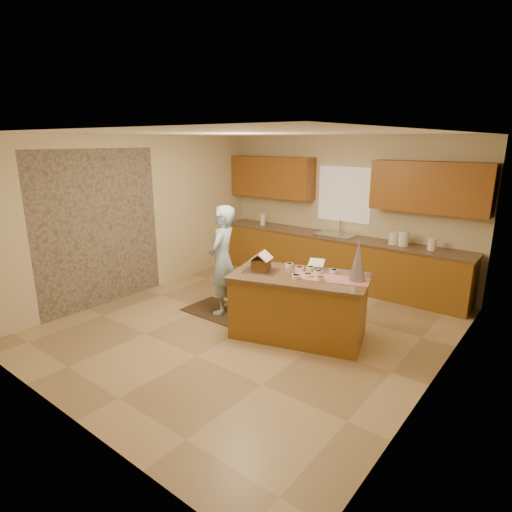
# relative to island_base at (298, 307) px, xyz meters

# --- Properties ---
(floor) EXTENTS (5.50, 5.50, 0.00)m
(floor) POSITION_rel_island_base_xyz_m (-0.68, -0.14, -0.42)
(floor) COLOR tan
(floor) RESTS_ON ground
(ceiling) EXTENTS (5.50, 5.50, 0.00)m
(ceiling) POSITION_rel_island_base_xyz_m (-0.68, -0.14, 2.28)
(ceiling) COLOR silver
(ceiling) RESTS_ON floor
(wall_back) EXTENTS (5.50, 5.50, 0.00)m
(wall_back) POSITION_rel_island_base_xyz_m (-0.68, 2.61, 0.93)
(wall_back) COLOR beige
(wall_back) RESTS_ON floor
(wall_front) EXTENTS (5.50, 5.50, 0.00)m
(wall_front) POSITION_rel_island_base_xyz_m (-0.68, -2.89, 0.93)
(wall_front) COLOR beige
(wall_front) RESTS_ON floor
(wall_left) EXTENTS (5.50, 5.50, 0.00)m
(wall_left) POSITION_rel_island_base_xyz_m (-3.18, -0.14, 0.93)
(wall_left) COLOR beige
(wall_left) RESTS_ON floor
(wall_right) EXTENTS (5.50, 5.50, 0.00)m
(wall_right) POSITION_rel_island_base_xyz_m (1.82, -0.14, 0.93)
(wall_right) COLOR beige
(wall_right) RESTS_ON floor
(stone_accent) EXTENTS (0.00, 2.50, 2.50)m
(stone_accent) POSITION_rel_island_base_xyz_m (-3.16, -0.94, 0.83)
(stone_accent) COLOR gray
(stone_accent) RESTS_ON wall_left
(window_curtain) EXTENTS (1.05, 0.03, 1.00)m
(window_curtain) POSITION_rel_island_base_xyz_m (-0.68, 2.58, 1.23)
(window_curtain) COLOR white
(window_curtain) RESTS_ON wall_back
(back_counter_base) EXTENTS (4.80, 0.60, 0.88)m
(back_counter_base) POSITION_rel_island_base_xyz_m (-0.68, 2.31, 0.02)
(back_counter_base) COLOR brown
(back_counter_base) RESTS_ON floor
(back_counter_top) EXTENTS (4.85, 0.63, 0.04)m
(back_counter_top) POSITION_rel_island_base_xyz_m (-0.68, 2.31, 0.48)
(back_counter_top) COLOR brown
(back_counter_top) RESTS_ON back_counter_base
(upper_cabinet_left) EXTENTS (1.85, 0.35, 0.80)m
(upper_cabinet_left) POSITION_rel_island_base_xyz_m (-2.23, 2.43, 1.48)
(upper_cabinet_left) COLOR #965820
(upper_cabinet_left) RESTS_ON wall_back
(upper_cabinet_right) EXTENTS (1.85, 0.35, 0.80)m
(upper_cabinet_right) POSITION_rel_island_base_xyz_m (0.87, 2.43, 1.48)
(upper_cabinet_right) COLOR #965820
(upper_cabinet_right) RESTS_ON wall_back
(sink) EXTENTS (0.70, 0.45, 0.12)m
(sink) POSITION_rel_island_base_xyz_m (-0.68, 2.31, 0.47)
(sink) COLOR silver
(sink) RESTS_ON back_counter_top
(faucet) EXTENTS (0.03, 0.03, 0.28)m
(faucet) POSITION_rel_island_base_xyz_m (-0.68, 2.49, 0.64)
(faucet) COLOR silver
(faucet) RESTS_ON back_counter_top
(island_base) EXTENTS (1.90, 1.33, 0.84)m
(island_base) POSITION_rel_island_base_xyz_m (0.00, 0.00, 0.00)
(island_base) COLOR brown
(island_base) RESTS_ON floor
(island_top) EXTENTS (2.00, 1.42, 0.04)m
(island_top) POSITION_rel_island_base_xyz_m (0.00, 0.00, 0.44)
(island_top) COLOR brown
(island_top) RESTS_ON island_base
(table_runner) EXTENTS (1.02, 0.61, 0.01)m
(table_runner) POSITION_rel_island_base_xyz_m (0.41, 0.13, 0.46)
(table_runner) COLOR red
(table_runner) RESTS_ON island_top
(baking_tray) EXTENTS (0.52, 0.44, 0.02)m
(baking_tray) POSITION_rel_island_base_xyz_m (-0.49, -0.20, 0.47)
(baking_tray) COLOR silver
(baking_tray) RESTS_ON island_top
(cookbook) EXTENTS (0.25, 0.22, 0.09)m
(cookbook) POSITION_rel_island_base_xyz_m (0.03, 0.39, 0.55)
(cookbook) COLOR white
(cookbook) RESTS_ON island_top
(tinsel_tree) EXTENTS (0.26, 0.26, 0.53)m
(tinsel_tree) POSITION_rel_island_base_xyz_m (0.70, 0.26, 0.72)
(tinsel_tree) COLOR silver
(tinsel_tree) RESTS_ON island_top
(rug) EXTENTS (1.14, 0.74, 0.01)m
(rug) POSITION_rel_island_base_xyz_m (-1.41, -0.03, -0.42)
(rug) COLOR black
(rug) RESTS_ON floor
(boy) EXTENTS (0.59, 0.71, 1.68)m
(boy) POSITION_rel_island_base_xyz_m (-1.36, -0.03, 0.43)
(boy) COLOR #92B5D0
(boy) RESTS_ON rug
(canister_a) EXTENTS (0.15, 0.15, 0.21)m
(canister_a) POSITION_rel_island_base_xyz_m (0.40, 2.31, 0.60)
(canister_a) COLOR white
(canister_a) RESTS_ON back_counter_top
(canister_b) EXTENTS (0.17, 0.17, 0.25)m
(canister_b) POSITION_rel_island_base_xyz_m (0.57, 2.31, 0.62)
(canister_b) COLOR white
(canister_b) RESTS_ON back_counter_top
(canister_c) EXTENTS (0.13, 0.13, 0.19)m
(canister_c) POSITION_rel_island_base_xyz_m (1.03, 2.31, 0.59)
(canister_c) COLOR white
(canister_c) RESTS_ON back_counter_top
(paper_towel) EXTENTS (0.10, 0.10, 0.23)m
(paper_towel) POSITION_rel_island_base_xyz_m (-2.36, 2.31, 0.61)
(paper_towel) COLOR white
(paper_towel) RESTS_ON back_counter_top
(gingerbread_house) EXTENTS (0.33, 0.33, 0.27)m
(gingerbread_house) POSITION_rel_island_base_xyz_m (-0.49, -0.20, 0.59)
(gingerbread_house) COLOR #593417
(gingerbread_house) RESTS_ON baking_tray
(candy_bowls) EXTENTS (0.76, 0.62, 0.05)m
(candy_bowls) POSITION_rel_island_base_xyz_m (0.07, 0.13, 0.49)
(candy_bowls) COLOR white
(candy_bowls) RESTS_ON island_top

